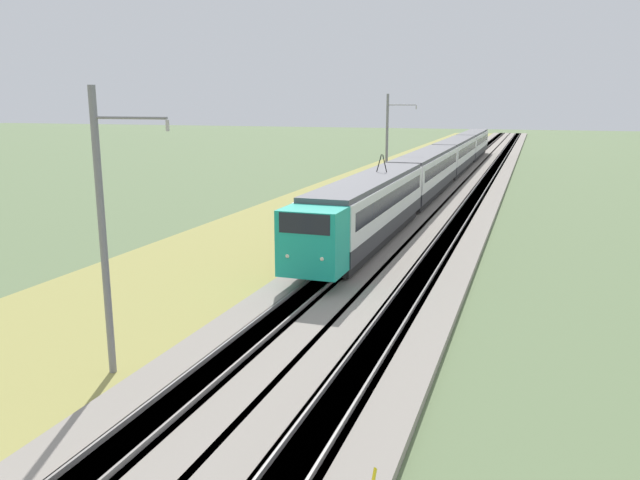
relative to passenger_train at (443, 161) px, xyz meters
name	(u,v)px	position (x,y,z in m)	size (l,w,h in m)	color
ballast_main	(429,194)	(-8.32, 0.00, -2.30)	(240.00, 4.40, 0.30)	gray
ballast_adjacent	(477,197)	(-8.32, -4.17, -2.30)	(240.00, 4.40, 0.30)	gray
track_main	(429,194)	(-8.32, 0.00, -2.29)	(240.00, 1.57, 0.45)	#4C4238
track_adjacent	(477,197)	(-8.32, -4.17, -2.29)	(240.00, 1.57, 0.45)	#4C4238
grass_verge	(372,193)	(-8.32, 5.37, -2.39)	(240.00, 13.96, 0.12)	#99934C
passenger_train	(443,161)	(0.00, 0.00, 0.00)	(81.06, 2.82, 5.20)	#19A88E
catenary_mast_near	(104,233)	(-49.50, 3.04, 2.08)	(0.22, 2.56, 8.77)	slate
catenary_mast_mid	(387,147)	(-12.39, 3.04, 2.19)	(0.22, 2.56, 8.99)	slate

